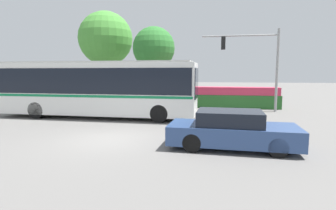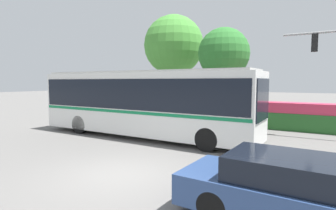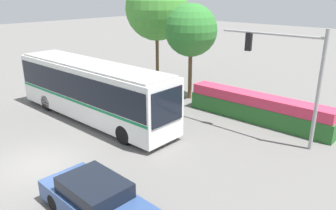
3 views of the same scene
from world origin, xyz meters
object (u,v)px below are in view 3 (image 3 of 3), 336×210
Objects in this scene: city_bus at (92,88)px; street_tree_left at (157,9)px; traffic_light_pole at (293,68)px; sedan_foreground at (97,200)px; street_tree_centre at (191,30)px.

city_bus is 10.59m from street_tree_left.
street_tree_left is at bearing -19.46° from traffic_light_pole.
traffic_light_pole is 14.31m from street_tree_left.
street_tree_left is at bearing 110.31° from city_bus.
sedan_foreground is 0.81× the size of traffic_light_pole.
street_tree_centre is at bearing -22.56° from street_tree_left.
street_tree_left is at bearing 128.96° from sedan_foreground.
city_bus is 9.58m from sedan_foreground.
traffic_light_pole is at bearing 24.59° from city_bus.
street_tree_left reaches higher than traffic_light_pole.
sedan_foreground is at bearing -53.19° from street_tree_left.
street_tree_left is (-3.33, 9.21, 4.04)m from city_bus.
traffic_light_pole is at bearing -19.46° from street_tree_left.
traffic_light_pole is (2.31, 10.03, 3.18)m from sedan_foreground.
traffic_light_pole is 8.57m from street_tree_centre.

